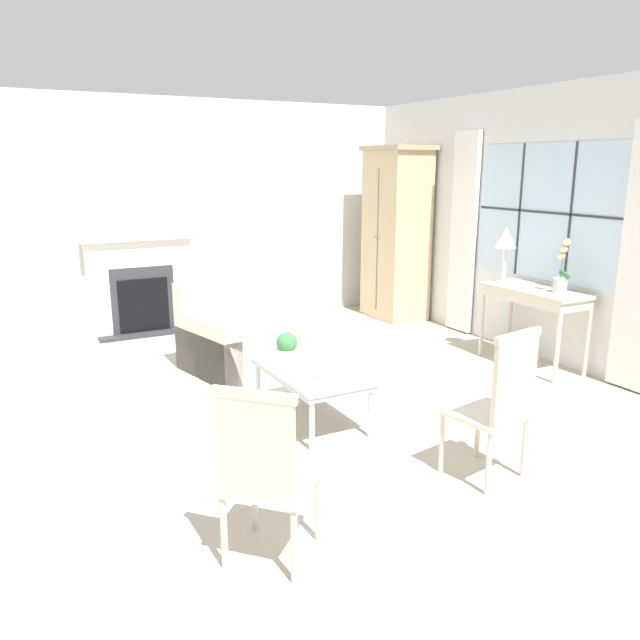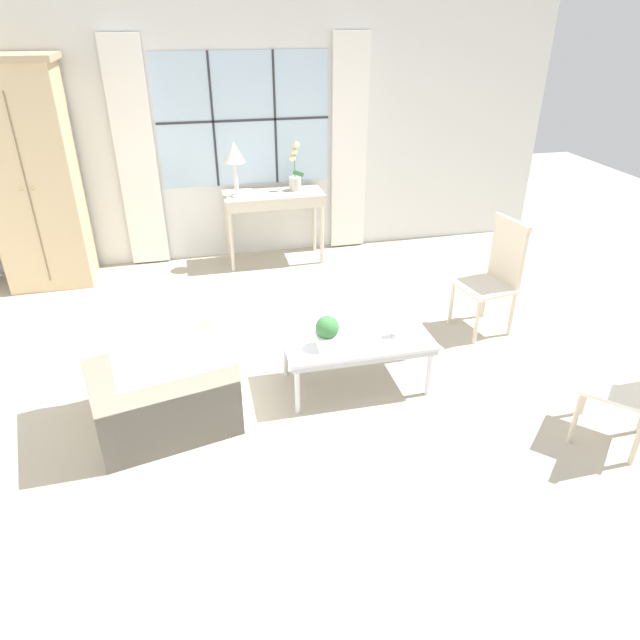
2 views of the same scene
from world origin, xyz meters
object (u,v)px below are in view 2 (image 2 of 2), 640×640
(armoire, at_px, (33,177))
(table_lamp, at_px, (234,155))
(potted_orchid, at_px, (295,174))
(armchair_upholstered, at_px, (155,387))
(side_chair_wooden, at_px, (496,271))
(potted_plant_small, at_px, (327,332))
(pillar_candle, at_px, (397,328))
(console_table, at_px, (273,201))
(coffee_table, at_px, (356,341))

(armoire, relative_size, table_lamp, 3.87)
(potted_orchid, bearing_deg, armchair_upholstered, -118.90)
(table_lamp, bearing_deg, side_chair_wooden, -43.86)
(potted_plant_small, relative_size, pillar_candle, 1.50)
(table_lamp, bearing_deg, armoire, 179.65)
(console_table, bearing_deg, pillar_candle, -79.48)
(table_lamp, bearing_deg, potted_plant_small, -82.35)
(console_table, bearing_deg, armchair_upholstered, -115.05)
(table_lamp, relative_size, side_chair_wooden, 0.56)
(potted_plant_small, height_order, pillar_candle, potted_plant_small)
(potted_plant_small, distance_m, pillar_candle, 0.55)
(coffee_table, bearing_deg, armoire, 135.08)
(console_table, relative_size, armchair_upholstered, 1.02)
(table_lamp, height_order, potted_plant_small, table_lamp)
(armchair_upholstered, height_order, potted_plant_small, armchair_upholstered)
(console_table, height_order, table_lamp, table_lamp)
(table_lamp, height_order, side_chair_wooden, table_lamp)
(armoire, bearing_deg, side_chair_wooden, -26.15)
(armchair_upholstered, bearing_deg, table_lamp, 71.94)
(potted_orchid, xyz_separation_m, coffee_table, (-0.05, -2.69, -0.60))
(potted_plant_small, bearing_deg, table_lamp, 97.65)
(potted_orchid, height_order, potted_plant_small, potted_orchid)
(console_table, height_order, potted_plant_small, console_table)
(armoire, height_order, side_chair_wooden, armoire)
(table_lamp, xyz_separation_m, potted_orchid, (0.66, 0.10, -0.26))
(table_lamp, distance_m, pillar_candle, 2.90)
(potted_orchid, xyz_separation_m, armchair_upholstered, (-1.55, -2.80, -0.70))
(console_table, xyz_separation_m, potted_orchid, (0.26, 0.05, 0.28))
(console_table, distance_m, potted_plant_small, 2.74)
(armoire, distance_m, potted_orchid, 2.68)
(potted_plant_small, bearing_deg, armchair_upholstered, -179.30)
(table_lamp, distance_m, coffee_table, 2.80)
(potted_orchid, xyz_separation_m, side_chair_wooden, (1.41, -2.09, -0.42))
(armoire, height_order, potted_orchid, armoire)
(side_chair_wooden, relative_size, potted_plant_small, 4.17)
(armoire, distance_m, side_chair_wooden, 4.58)
(armchair_upholstered, bearing_deg, console_table, 64.95)
(armchair_upholstered, distance_m, side_chair_wooden, 3.05)
(armchair_upholstered, bearing_deg, armoire, 112.52)
(table_lamp, bearing_deg, console_table, 6.77)
(pillar_candle, bearing_deg, console_table, 100.52)
(potted_plant_small, bearing_deg, pillar_candle, 3.28)
(potted_plant_small, xyz_separation_m, pillar_candle, (0.55, 0.03, -0.05))
(armoire, height_order, console_table, armoire)
(coffee_table, height_order, pillar_candle, pillar_candle)
(side_chair_wooden, height_order, potted_plant_small, side_chair_wooden)
(armoire, relative_size, pillar_candle, 13.72)
(armoire, height_order, pillar_candle, armoire)
(armoire, bearing_deg, coffee_table, -44.92)
(potted_orchid, distance_m, armchair_upholstered, 3.28)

